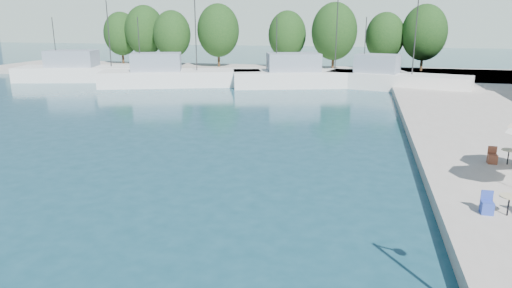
% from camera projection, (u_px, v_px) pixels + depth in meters
% --- Properties ---
extents(quay_far, '(90.00, 16.00, 0.60)m').
position_uv_depth(quay_far, '(284.00, 73.00, 64.11)').
color(quay_far, '#A9A299').
rests_on(quay_far, ground).
extents(hill_west, '(180.00, 40.00, 16.00)m').
position_uv_depth(hill_west, '(267.00, 18.00, 154.29)').
color(hill_west, '#93A194').
rests_on(hill_west, ground).
extents(hill_east, '(140.00, 40.00, 12.00)m').
position_uv_depth(hill_east, '(476.00, 24.00, 158.17)').
color(hill_east, '#93A194').
rests_on(hill_east, ground).
extents(trawler_01, '(20.03, 9.81, 10.20)m').
position_uv_depth(trawler_01, '(92.00, 72.00, 57.86)').
color(trawler_01, white).
rests_on(trawler_01, ground).
extents(trawler_02, '(18.94, 10.58, 10.20)m').
position_uv_depth(trawler_02, '(177.00, 77.00, 53.26)').
color(trawler_02, white).
rests_on(trawler_02, ground).
extents(trawler_03, '(20.22, 10.73, 10.20)m').
position_uv_depth(trawler_03, '(314.00, 77.00, 52.96)').
color(trawler_03, white).
rests_on(trawler_03, ground).
extents(trawler_04, '(15.72, 7.85, 10.20)m').
position_uv_depth(trawler_04, '(393.00, 80.00, 50.31)').
color(trawler_04, white).
rests_on(trawler_04, ground).
extents(tree_01, '(5.53, 5.53, 8.18)m').
position_uv_depth(tree_01, '(121.00, 34.00, 73.49)').
color(tree_01, '#3F2B19').
rests_on(tree_01, quay_far).
extents(tree_02, '(6.18, 6.18, 9.15)m').
position_uv_depth(tree_02, '(145.00, 30.00, 71.79)').
color(tree_02, '#3F2B19').
rests_on(tree_02, quay_far).
extents(tree_03, '(5.62, 5.62, 8.33)m').
position_uv_depth(tree_03, '(172.00, 34.00, 68.99)').
color(tree_03, '#3F2B19').
rests_on(tree_03, quay_far).
extents(tree_04, '(6.26, 6.26, 9.27)m').
position_uv_depth(tree_04, '(218.00, 30.00, 68.07)').
color(tree_04, '#3F2B19').
rests_on(tree_04, quay_far).
extents(tree_05, '(5.57, 5.57, 8.24)m').
position_uv_depth(tree_05, '(287.00, 35.00, 67.09)').
color(tree_05, '#3F2B19').
rests_on(tree_05, quay_far).
extents(tree_06, '(6.26, 6.26, 9.27)m').
position_uv_depth(tree_06, '(334.00, 31.00, 62.68)').
color(tree_06, '#3F2B19').
rests_on(tree_06, quay_far).
extents(tree_07, '(5.40, 5.40, 7.99)m').
position_uv_depth(tree_07, '(385.00, 37.00, 64.31)').
color(tree_07, '#3F2B19').
rests_on(tree_07, quay_far).
extents(tree_08, '(6.09, 6.09, 9.01)m').
position_uv_depth(tree_08, '(424.00, 33.00, 62.42)').
color(tree_08, '#3F2B19').
rests_on(tree_08, quay_far).
extents(cafe_table_02, '(1.82, 0.70, 0.76)m').
position_uv_depth(cafe_table_02, '(508.00, 208.00, 16.52)').
color(cafe_table_02, black).
rests_on(cafe_table_02, quay_right).
extents(cafe_table_03, '(1.82, 0.70, 0.76)m').
position_uv_depth(cafe_table_03, '(508.00, 159.00, 22.37)').
color(cafe_table_03, black).
rests_on(cafe_table_03, quay_right).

